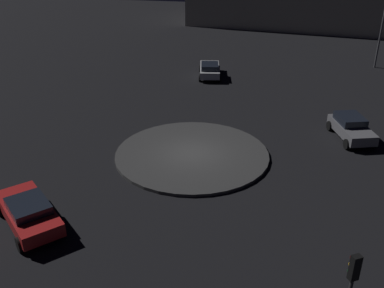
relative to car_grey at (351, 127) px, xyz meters
The scene contains 6 objects.
ground_plane 10.88m from the car_grey, 24.30° to the left, with size 117.58×117.58×0.00m, color black.
roundabout_island 10.87m from the car_grey, 24.30° to the left, with size 9.46×9.46×0.19m, color #383838.
car_grey is the anchor object (origin of this frame).
car_red 20.60m from the car_grey, 38.58° to the left, with size 4.61×4.53×1.41m.
car_silver 15.94m from the car_grey, 45.20° to the right, with size 2.55×4.42×1.37m.
traffic_light_northwest_near 17.41m from the car_grey, 81.94° to the left, with size 0.37×0.40×3.94m.
Camera 1 is at (-4.56, 23.86, 12.90)m, focal length 41.60 mm.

